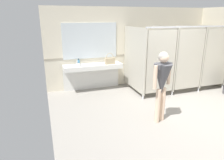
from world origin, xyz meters
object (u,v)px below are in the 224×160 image
person_standing (162,79)px  handbag (110,61)px  paper_cup (79,65)px  soap_dispenser (79,62)px

person_standing → handbag: size_ratio=4.61×
person_standing → paper_cup: bearing=120.6°
handbag → paper_cup: 0.99m
handbag → soap_dispenser: 0.98m
soap_dispenser → paper_cup: bearing=-99.8°
handbag → soap_dispenser: (-0.94, 0.29, -0.03)m
person_standing → paper_cup: 2.76m
person_standing → soap_dispenser: bearing=117.1°
paper_cup → person_standing: bearing=-59.4°
soap_dispenser → paper_cup: soap_dispenser is taller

